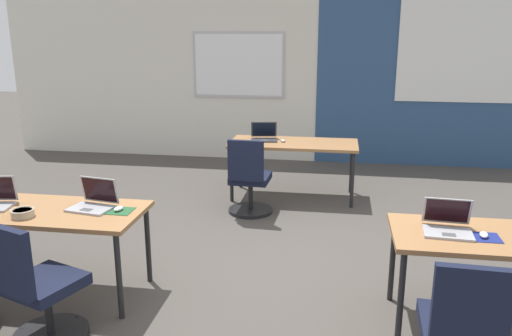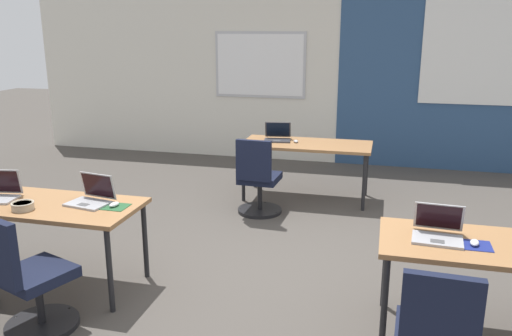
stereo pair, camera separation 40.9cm
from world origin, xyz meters
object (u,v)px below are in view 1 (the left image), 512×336
Objects in this scene: desk_near_right at (509,244)px; chair_far_left at (249,183)px; mouse_far_left at (283,141)px; snack_bowl at (23,212)px; mouse_near_right_inner at (484,235)px; laptop_near_left_inner at (94,202)px; laptop_near_right_inner at (448,225)px; mouse_near_left_inner at (118,209)px; chair_near_left_inner at (37,294)px; laptop_far_left at (264,136)px; desk_near_left at (44,216)px; desk_far_center at (294,147)px.

chair_far_left is at bearing 136.60° from desk_near_right.
mouse_far_left is 3.41m from snack_bowl.
snack_bowl reaches higher than mouse_far_left.
laptop_near_left_inner reaches higher than mouse_near_right_inner.
laptop_near_right_inner is 2.75m from chair_far_left.
chair_near_left_inner reaches higher than mouse_near_left_inner.
mouse_near_left_inner is (-0.75, -2.82, -0.03)m from laptop_far_left.
desk_near_left is 14.72× the size of mouse_near_left_inner.
desk_near_left is 0.62m from mouse_near_left_inner.
desk_near_left is 4.55× the size of laptop_near_right_inner.
desk_far_center is at bearing 1.95° from mouse_far_left.
mouse_near_right_inner is at bearing -164.11° from desk_near_right.
laptop_near_right_inner reaches higher than chair_far_left.
desk_far_center is at bearing -92.38° from chair_near_left_inner.
mouse_near_left_inner is at bearing -113.89° from laptop_far_left.
chair_far_left is at bearing 74.99° from laptop_near_left_inner.
desk_far_center is 9.01× the size of snack_bowl.
mouse_near_right_inner reaches higher than desk_far_center.
laptop_far_left is (1.36, 2.87, 0.11)m from desk_near_left.
laptop_near_right_inner reaches higher than mouse_near_right_inner.
mouse_far_left is at bearing 122.14° from laptop_near_right_inner.
desk_near_left is 9.01× the size of snack_bowl.
laptop_near_right_inner is at bearing 0.36° from desk_near_left.
laptop_near_right_inner is 0.38× the size of chair_near_left_inner.
chair_near_left_inner reaches higher than snack_bowl.
laptop_near_left_inner reaches higher than desk_near_left.
laptop_near_right_inner is at bearing -67.90° from laptop_far_left.
laptop_near_right_inner is at bearing 177.30° from desk_near_right.
mouse_near_right_inner is at bearing -148.18° from chair_near_left_inner.
laptop_near_right_inner is 2.70m from laptop_near_left_inner.
desk_near_right is 0.21m from mouse_near_right_inner.
laptop_far_left is 1.01× the size of laptop_near_left_inner.
mouse_near_right_inner reaches higher than mouse_far_left.
mouse_far_left reaches higher than desk_near_right.
mouse_near_right_inner is 0.61× the size of snack_bowl.
mouse_near_right_inner reaches higher than desk_near_left.
chair_far_left and chair_near_left_inner have the same top height.
desk_far_center is 3.09m from laptop_near_right_inner.
desk_near_right is 1.00× the size of desk_far_center.
mouse_near_left_inner is 0.71m from snack_bowl.
laptop_near_right_inner is 3.33m from laptop_far_left.
laptop_near_right_inner is 0.24m from mouse_near_right_inner.
desk_near_left is 14.24× the size of mouse_far_left.
laptop_far_left is at bearing 80.54° from laptop_near_left_inner.
desk_far_center is 0.16m from mouse_far_left.
mouse_near_left_inner is 0.87m from chair_near_left_inner.
mouse_far_left is at bearing 124.00° from desk_near_right.
laptop_far_left reaches higher than mouse_near_left_inner.
desk_far_center is 14.79× the size of mouse_near_right_inner.
snack_bowl reaches higher than desk_far_center.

